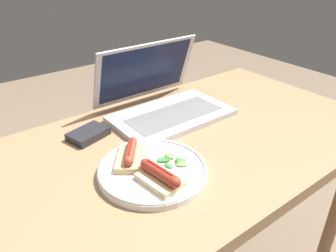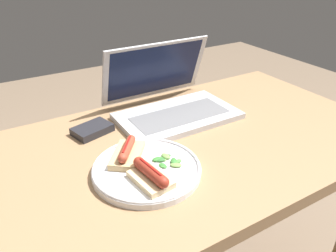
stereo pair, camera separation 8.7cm
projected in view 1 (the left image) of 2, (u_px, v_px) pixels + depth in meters
The scene contains 7 objects.
desk at pixel (183, 166), 0.96m from camera, with size 1.21×0.66×0.77m.
laptop at pixel (164, 102), 1.05m from camera, with size 0.37×0.29×0.22m.
plate at pixel (153, 170), 0.78m from camera, with size 0.26×0.26×0.02m.
sausage_toast_left at pixel (160, 176), 0.72m from camera, with size 0.08×0.12×0.04m.
sausage_toast_middle at pixel (131, 155), 0.80m from camera, with size 0.13×0.13×0.04m.
salad_pile at pixel (172, 160), 0.80m from camera, with size 0.07×0.08×0.01m.
external_drive at pixel (88, 134), 0.93m from camera, with size 0.12×0.10×0.02m.
Camera 1 is at (-0.51, -0.60, 1.25)m, focal length 35.00 mm.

